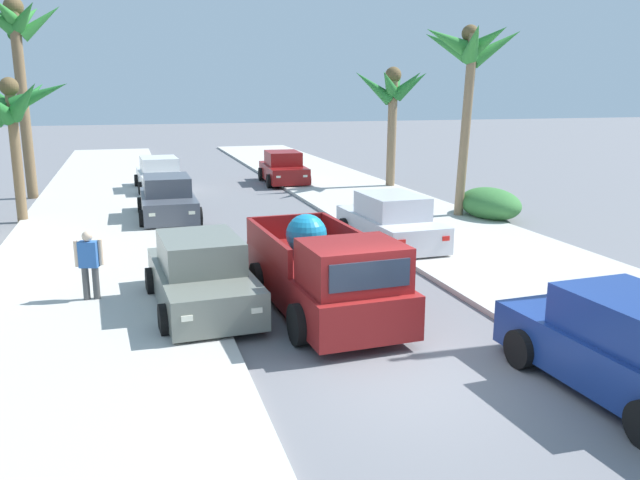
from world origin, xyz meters
name	(u,v)px	position (x,y,z in m)	size (l,w,h in m)	color
ground_plane	(419,378)	(0.00, 0.00, 0.00)	(160.00, 160.00, 0.00)	slate
sidewalk_left	(98,235)	(-5.18, 12.00, 0.06)	(5.22, 60.00, 0.12)	beige
sidewalk_right	(408,217)	(5.18, 12.00, 0.06)	(5.22, 60.00, 0.12)	beige
curb_left	(139,233)	(-3.97, 12.00, 0.05)	(0.16, 60.00, 0.10)	silver
curb_right	(376,219)	(3.97, 12.00, 0.05)	(0.16, 60.00, 0.10)	silver
pickup_truck	(325,276)	(-0.55, 3.26, 0.81)	(2.40, 5.30, 1.87)	maroon
car_left_near	(390,222)	(2.96, 8.30, 0.71)	(2.14, 4.31, 1.54)	silver
car_right_near	(168,200)	(-2.92, 14.13, 0.71)	(2.04, 4.27, 1.54)	#474C56
car_left_mid	(202,276)	(-2.88, 4.28, 0.71)	(2.20, 4.33, 1.54)	slate
car_right_mid	(283,169)	(3.02, 21.79, 0.71)	(2.19, 4.33, 1.54)	maroon
car_left_far	(630,349)	(2.73, -1.37, 0.71)	(2.19, 4.33, 1.54)	navy
car_right_far	(160,176)	(-2.85, 20.84, 0.71)	(2.16, 4.32, 1.54)	silver
palm_tree_left_fore	(16,39)	(-8.07, 20.44, 6.39)	(3.53, 3.51, 7.97)	brown
palm_tree_left_mid	(469,55)	(6.90, 11.34, 5.54)	(3.62, 4.00, 6.60)	#846B4C
palm_tree_right_mid	(391,92)	(7.28, 18.86, 4.33)	(3.74, 3.88, 5.43)	#846B4C
palm_tree_left_back	(10,105)	(-7.75, 15.03, 3.94)	(3.91, 3.66, 4.90)	brown
hedge_bush	(490,204)	(7.87, 11.08, 0.55)	(1.80, 2.80, 1.10)	#387538
pedestrian	(89,263)	(-5.08, 5.27, 0.91)	(0.57, 0.33, 1.59)	#4C4C4C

